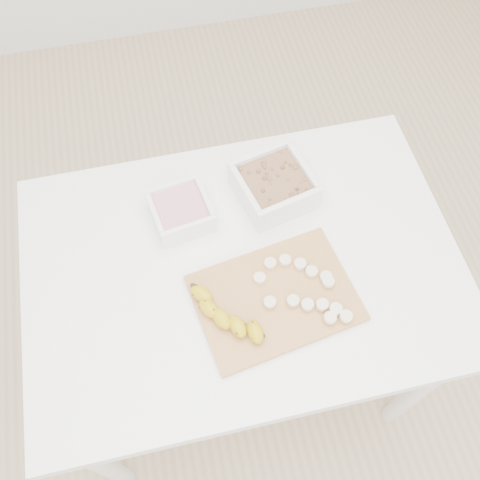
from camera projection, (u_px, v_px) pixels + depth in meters
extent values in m
plane|color=#C6AD89|center=(242.00, 360.00, 1.88)|extent=(3.50, 3.50, 0.00)
cube|color=white|center=(243.00, 268.00, 1.24)|extent=(1.00, 0.70, 0.04)
cylinder|color=white|center=(102.00, 464.00, 1.38)|extent=(0.05, 0.05, 0.71)
cylinder|color=white|center=(420.00, 388.00, 1.48)|extent=(0.05, 0.05, 0.71)
cylinder|color=white|center=(84.00, 268.00, 1.66)|extent=(0.05, 0.05, 0.71)
cylinder|color=white|center=(353.00, 215.00, 1.75)|extent=(0.05, 0.05, 0.71)
cube|color=white|center=(181.00, 211.00, 1.26)|extent=(0.15, 0.15, 0.06)
cube|color=#C87F9C|center=(181.00, 211.00, 1.25)|extent=(0.13, 0.13, 0.04)
cube|color=white|center=(274.00, 185.00, 1.28)|extent=(0.20, 0.20, 0.08)
cube|color=brown|center=(274.00, 185.00, 1.28)|extent=(0.17, 0.17, 0.04)
cube|color=#C08549|center=(275.00, 298.00, 1.17)|extent=(0.38, 0.29, 0.01)
cylinder|color=beige|center=(259.00, 278.00, 1.18)|extent=(0.03, 0.03, 0.01)
cylinder|color=beige|center=(270.00, 263.00, 1.20)|extent=(0.03, 0.03, 0.01)
cylinder|color=beige|center=(285.00, 260.00, 1.20)|extent=(0.03, 0.03, 0.01)
cylinder|color=beige|center=(300.00, 264.00, 1.20)|extent=(0.03, 0.03, 0.01)
cylinder|color=beige|center=(311.00, 272.00, 1.19)|extent=(0.03, 0.03, 0.01)
cylinder|color=beige|center=(326.00, 277.00, 1.18)|extent=(0.03, 0.03, 0.01)
cylinder|color=beige|center=(328.00, 282.00, 1.18)|extent=(0.03, 0.03, 0.01)
cylinder|color=beige|center=(270.00, 302.00, 1.15)|extent=(0.03, 0.03, 0.01)
cylinder|color=beige|center=(293.00, 301.00, 1.15)|extent=(0.03, 0.03, 0.01)
cylinder|color=beige|center=(307.00, 305.00, 1.15)|extent=(0.03, 0.03, 0.01)
cylinder|color=beige|center=(322.00, 305.00, 1.15)|extent=(0.03, 0.03, 0.01)
cylinder|color=beige|center=(336.00, 309.00, 1.14)|extent=(0.03, 0.03, 0.01)
cylinder|color=beige|center=(346.00, 316.00, 1.13)|extent=(0.03, 0.03, 0.01)
cylinder|color=beige|center=(330.00, 318.00, 1.13)|extent=(0.03, 0.03, 0.01)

